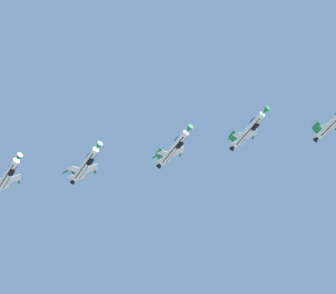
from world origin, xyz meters
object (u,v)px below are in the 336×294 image
Objects in this scene: fighter_jet_left_outer at (86,164)px; fighter_jet_right_wing at (174,147)px; fighter_jet_left_wing at (249,129)px; fighter_jet_right_outer at (8,174)px; fighter_jet_lead at (335,120)px.

fighter_jet_right_wing is at bearing 138.21° from fighter_jet_left_outer.
fighter_jet_right_outer is (-56.16, 32.03, -2.46)m from fighter_jet_left_wing.
fighter_jet_left_wing reaches higher than fighter_jet_right_outer.
fighter_jet_right_outer is at bearing -44.44° from fighter_jet_left_outer.
fighter_jet_left_outer is (-20.56, 10.97, -1.66)m from fighter_jet_right_wing.
fighter_jet_right_wing is at bearing -44.11° from fighter_jet_left_wing.
fighter_jet_lead reaches higher than fighter_jet_left_outer.
fighter_jet_right_wing is at bearing 136.93° from fighter_jet_right_outer.
fighter_jet_left_wing is 1.00× the size of fighter_jet_left_outer.
fighter_jet_left_wing reaches higher than fighter_jet_right_wing.
fighter_jet_left_wing is 64.70m from fighter_jet_right_outer.
fighter_jet_lead is 1.00× the size of fighter_jet_right_wing.
fighter_jet_left_outer is at bearing -41.16° from fighter_jet_lead.
fighter_jet_right_wing is 45.03m from fighter_jet_right_outer.
fighter_jet_right_outer is (-18.68, 11.11, 1.26)m from fighter_jet_left_outer.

